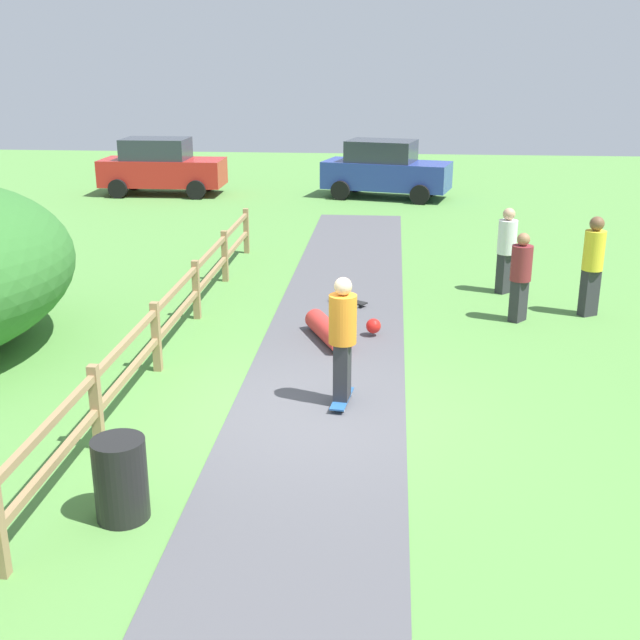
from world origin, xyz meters
name	(u,v)px	position (x,y,z in m)	size (l,w,h in m)	color
ground_plane	(318,412)	(0.00, 0.00, 0.00)	(60.00, 60.00, 0.00)	#568E42
asphalt_path	(318,411)	(0.00, 0.00, 0.01)	(2.40, 28.00, 0.02)	#515156
wooden_fence	(129,360)	(-2.60, 0.00, 0.67)	(0.12, 18.12, 1.10)	#997A51
trash_bin	(121,479)	(-1.80, -2.78, 0.45)	(0.56, 0.56, 0.90)	black
skater_riding	(343,335)	(0.31, 0.27, 1.04)	(0.42, 0.82, 1.82)	#265999
skater_fallen	(332,331)	(-0.02, 2.82, 0.20)	(1.34, 1.45, 0.36)	red
skateboard_loose	(348,301)	(0.13, 4.94, 0.09)	(0.78, 0.60, 0.08)	black
bystander_yellow	(593,261)	(4.63, 4.70, 1.04)	(0.52, 0.52, 1.87)	#2D2D33
bystander_maroon	(521,273)	(3.28, 4.25, 0.90)	(0.54, 0.54, 1.64)	#2D2D33
bystander_white	(507,247)	(3.26, 6.08, 0.97)	(0.54, 0.54, 1.75)	#2D2D33
parked_car_red	(161,167)	(-7.06, 17.29, 0.96)	(4.21, 2.02, 1.92)	red
parked_car_blue	(385,169)	(0.67, 17.30, 0.96)	(4.48, 2.72, 1.92)	#283D99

